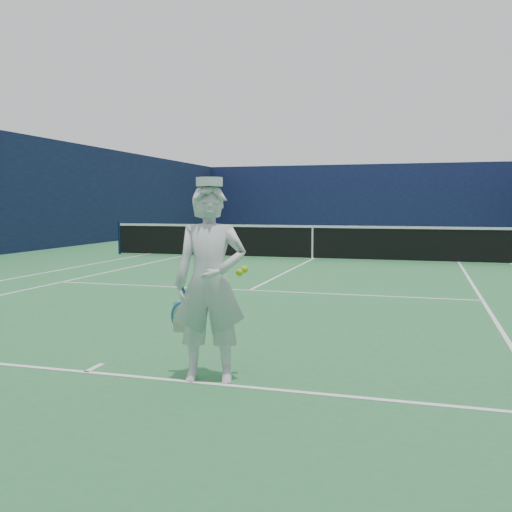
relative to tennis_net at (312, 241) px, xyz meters
The scene contains 5 objects.
ground 0.55m from the tennis_net, ahead, with size 80.00×80.00×0.00m, color #2A703D.
court_markings 0.55m from the tennis_net, ahead, with size 11.03×23.83×0.01m.
windscreen_fence 1.45m from the tennis_net, ahead, with size 20.12×36.12×4.00m.
tennis_net is the anchor object (origin of this frame).
tennis_player 11.84m from the tennis_net, 83.94° to the right, with size 0.84×0.57×1.87m.
Camera 1 is at (3.10, -16.60, 1.63)m, focal length 40.00 mm.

